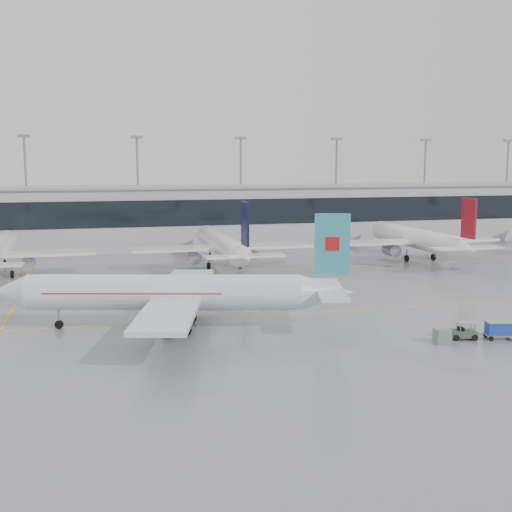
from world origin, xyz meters
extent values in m
plane|color=gray|center=(0.00, 0.00, 0.00)|extent=(320.00, 320.00, 0.00)
cube|color=gold|center=(0.00, 0.00, 0.01)|extent=(120.00, 0.25, 0.01)
cube|color=gold|center=(0.00, 30.00, 0.01)|extent=(120.00, 0.25, 0.01)
cube|color=gold|center=(-30.00, 15.00, 0.01)|extent=(0.25, 60.00, 0.01)
cube|color=#A6A5AA|center=(0.00, 62.00, 6.00)|extent=(180.00, 15.00, 12.00)
cube|color=black|center=(0.00, 54.45, 7.50)|extent=(180.00, 0.20, 5.00)
cube|color=gray|center=(0.00, 62.00, 12.20)|extent=(182.00, 16.00, 0.40)
cylinder|color=gray|center=(-33.00, 68.00, 11.00)|extent=(0.50, 0.50, 22.00)
cube|color=gray|center=(-33.00, 68.00, 22.30)|extent=(2.40, 1.00, 0.60)
cylinder|color=gray|center=(-11.00, 68.00, 11.00)|extent=(0.50, 0.50, 22.00)
cube|color=gray|center=(-11.00, 68.00, 22.30)|extent=(2.40, 1.00, 0.60)
cylinder|color=gray|center=(11.00, 68.00, 11.00)|extent=(0.50, 0.50, 22.00)
cube|color=gray|center=(11.00, 68.00, 22.30)|extent=(2.40, 1.00, 0.60)
cylinder|color=gray|center=(33.00, 68.00, 11.00)|extent=(0.50, 0.50, 22.00)
cube|color=gray|center=(33.00, 68.00, 22.30)|extent=(2.40, 1.00, 0.60)
cylinder|color=gray|center=(55.00, 68.00, 11.00)|extent=(0.50, 0.50, 22.00)
cube|color=gray|center=(55.00, 68.00, 22.30)|extent=(2.40, 1.00, 0.60)
cylinder|color=gray|center=(77.00, 68.00, 11.00)|extent=(0.50, 0.50, 22.00)
cube|color=gray|center=(77.00, 68.00, 22.30)|extent=(2.40, 1.00, 0.60)
cylinder|color=silver|center=(-13.63, -3.16, 3.88)|extent=(27.94, 10.63, 3.66)
cone|color=silver|center=(-29.07, 0.89, 3.88)|extent=(4.80, 4.56, 3.66)
cone|color=silver|center=(2.58, -7.42, 3.88)|extent=(6.35, 4.96, 3.66)
cube|color=silver|center=(-12.18, -3.54, 3.48)|extent=(12.52, 30.53, 0.45)
cube|color=silver|center=(2.77, -7.47, 4.18)|extent=(5.66, 11.96, 0.25)
cube|color=teal|center=(2.96, -7.52, 8.83)|extent=(3.57, 1.25, 6.25)
cylinder|color=gray|center=(-13.89, -8.06, 1.98)|extent=(4.02, 2.95, 2.10)
cylinder|color=gray|center=(-11.45, 1.23, 1.98)|extent=(4.02, 2.95, 2.10)
cylinder|color=gray|center=(-24.23, -0.38, 1.25)|extent=(0.20, 0.20, 1.60)
cylinder|color=black|center=(-24.23, -0.38, 0.45)|extent=(0.95, 0.52, 0.90)
cylinder|color=gray|center=(-11.88, -6.31, 1.35)|extent=(0.24, 0.24, 1.60)
cylinder|color=black|center=(-11.88, -6.31, 0.55)|extent=(1.18, 0.71, 1.10)
cylinder|color=gray|center=(-10.55, -1.28, 1.35)|extent=(0.24, 0.24, 1.60)
cylinder|color=black|center=(-10.55, -1.28, 0.55)|extent=(1.18, 0.71, 1.10)
cube|color=#B70F0F|center=(2.96, -7.52, 8.91)|extent=(1.47, 0.79, 1.40)
cube|color=#B70F0F|center=(-16.53, -2.40, 4.08)|extent=(18.35, 8.15, 0.12)
cone|color=white|center=(-35.00, 50.68, 3.80)|extent=(3.59, 4.00, 3.59)
cylinder|color=gray|center=(-30.20, 34.00, 1.90)|extent=(2.10, 3.60, 2.10)
cylinder|color=gray|center=(-35.00, 45.68, 1.23)|extent=(0.20, 0.20, 1.56)
cylinder|color=black|center=(-35.00, 45.68, 0.45)|extent=(0.30, 0.90, 0.90)
cylinder|color=gray|center=(-32.40, 32.50, 1.33)|extent=(0.24, 0.24, 1.56)
cylinder|color=black|center=(-32.40, 32.50, 0.55)|extent=(0.45, 1.10, 1.10)
cylinder|color=white|center=(0.00, 35.00, 3.80)|extent=(3.59, 27.36, 3.59)
cone|color=white|center=(0.00, 50.68, 3.80)|extent=(3.59, 4.00, 3.59)
cone|color=white|center=(0.00, 18.52, 3.80)|extent=(3.59, 5.60, 3.59)
cube|color=white|center=(0.00, 33.50, 3.40)|extent=(29.64, 5.00, 0.45)
cube|color=white|center=(0.00, 18.32, 4.10)|extent=(11.40, 2.80, 0.25)
cube|color=black|center=(0.00, 18.12, 8.66)|extent=(0.35, 3.60, 6.12)
cylinder|color=gray|center=(-4.80, 34.00, 1.90)|extent=(2.10, 3.60, 2.10)
cylinder|color=gray|center=(4.80, 34.00, 1.90)|extent=(2.10, 3.60, 2.10)
cylinder|color=gray|center=(0.00, 45.68, 1.23)|extent=(0.20, 0.20, 1.56)
cylinder|color=black|center=(0.00, 45.68, 0.45)|extent=(0.30, 0.90, 0.90)
cylinder|color=gray|center=(-2.60, 32.50, 1.33)|extent=(0.24, 0.24, 1.56)
cylinder|color=black|center=(-2.60, 32.50, 0.55)|extent=(0.45, 1.10, 1.10)
cylinder|color=gray|center=(2.60, 32.50, 1.33)|extent=(0.24, 0.24, 1.56)
cylinder|color=black|center=(2.60, 32.50, 0.55)|extent=(0.45, 1.10, 1.10)
cylinder|color=white|center=(35.00, 35.00, 3.80)|extent=(3.59, 27.36, 3.59)
cone|color=white|center=(35.00, 50.68, 3.80)|extent=(3.59, 4.00, 3.59)
cone|color=white|center=(35.00, 18.52, 3.80)|extent=(3.59, 5.60, 3.59)
cube|color=white|center=(35.00, 33.50, 3.40)|extent=(29.64, 5.00, 0.45)
cube|color=white|center=(35.00, 18.32, 4.10)|extent=(11.40, 2.80, 0.25)
cube|color=maroon|center=(35.00, 18.12, 8.66)|extent=(0.35, 3.60, 6.12)
cylinder|color=gray|center=(30.20, 34.00, 1.90)|extent=(2.10, 3.60, 2.10)
cylinder|color=gray|center=(39.80, 34.00, 1.90)|extent=(2.10, 3.60, 2.10)
cylinder|color=gray|center=(35.00, 45.68, 1.23)|extent=(0.20, 0.20, 1.56)
cylinder|color=black|center=(35.00, 45.68, 0.45)|extent=(0.30, 0.90, 0.90)
cylinder|color=gray|center=(32.40, 32.50, 1.33)|extent=(0.24, 0.24, 1.56)
cylinder|color=black|center=(32.40, 32.50, 0.55)|extent=(0.45, 1.10, 1.10)
cylinder|color=gray|center=(37.60, 32.50, 1.33)|extent=(0.24, 0.24, 1.56)
cylinder|color=black|center=(37.60, 32.50, 0.55)|extent=(0.45, 1.10, 1.10)
cube|color=#41463C|center=(14.12, -14.30, 0.55)|extent=(2.62, 1.81, 0.70)
cube|color=gray|center=(14.31, -14.35, 1.71)|extent=(2.14, 1.69, 0.06)
cube|color=black|center=(13.83, -14.23, 0.99)|extent=(0.67, 0.89, 0.40)
cylinder|color=gray|center=(15.86, -14.71, 0.50)|extent=(1.18, 0.35, 0.08)
cylinder|color=gray|center=(13.51, -14.72, 1.24)|extent=(0.08, 0.08, 0.90)
cylinder|color=gray|center=(13.76, -13.65, 1.24)|extent=(0.08, 0.08, 0.90)
cylinder|color=gray|center=(14.86, -15.04, 1.24)|extent=(0.08, 0.08, 0.90)
cylinder|color=gray|center=(15.11, -13.97, 1.24)|extent=(0.08, 0.08, 0.90)
cylinder|color=black|center=(13.10, -14.72, 0.30)|extent=(0.63, 0.33, 0.60)
cylinder|color=black|center=(13.40, -13.46, 0.30)|extent=(0.63, 0.33, 0.60)
cylinder|color=black|center=(14.84, -15.14, 0.30)|extent=(0.63, 0.33, 0.60)
cylinder|color=black|center=(15.14, -13.88, 0.30)|extent=(0.63, 0.33, 0.60)
cube|color=gray|center=(17.62, -15.13, 0.43)|extent=(3.13, 2.07, 0.17)
cube|color=#1938A9|center=(17.62, -15.13, 1.10)|extent=(2.92, 1.93, 1.15)
cube|color=gray|center=(17.62, -15.13, 1.73)|extent=(3.16, 2.16, 0.10)
cylinder|color=black|center=(16.33, -15.57, 0.24)|extent=(0.51, 0.28, 0.48)
cylinder|color=black|center=(16.67, -14.16, 0.24)|extent=(0.51, 0.28, 0.48)
cylinder|color=black|center=(18.91, -14.70, 0.24)|extent=(0.51, 0.28, 0.48)
cube|color=slate|center=(11.33, -15.07, 0.70)|extent=(1.51, 1.42, 1.39)
camera|label=1|loc=(-20.55, -67.97, 17.01)|focal=45.00mm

